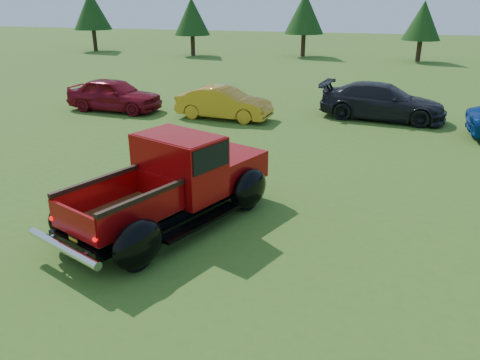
{
  "coord_description": "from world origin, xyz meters",
  "views": [
    {
      "loc": [
        3.16,
        -8.97,
        4.59
      ],
      "look_at": [
        0.5,
        0.2,
        0.85
      ],
      "focal_mm": 35.0,
      "sensor_mm": 36.0,
      "label": 1
    }
  ],
  "objects": [
    {
      "name": "tree_mid_right",
      "position": [
        6.0,
        30.0,
        2.97
      ],
      "size": [
        2.82,
        2.82,
        4.4
      ],
      "color": "#332114",
      "rests_on": "ground"
    },
    {
      "name": "show_car_grey",
      "position": [
        3.46,
        10.41,
        0.71
      ],
      "size": [
        5.11,
        2.61,
        1.42
      ],
      "primitive_type": "imported",
      "rotation": [
        0.0,
        0.0,
        1.44
      ],
      "color": "black",
      "rests_on": "ground"
    },
    {
      "name": "show_car_red",
      "position": [
        -7.63,
        8.77,
        0.7
      ],
      "size": [
        4.18,
        1.87,
        1.4
      ],
      "primitive_type": "imported",
      "rotation": [
        0.0,
        0.0,
        1.52
      ],
      "color": "maroon",
      "rests_on": "ground"
    },
    {
      "name": "show_car_yellow",
      "position": [
        -2.64,
        8.69,
        0.63
      ],
      "size": [
        3.92,
        1.65,
        1.26
      ],
      "primitive_type": "imported",
      "rotation": [
        0.0,
        0.0,
        1.49
      ],
      "color": "orange",
      "rests_on": "ground"
    },
    {
      "name": "ground",
      "position": [
        0.0,
        0.0,
        0.0
      ],
      "size": [
        120.0,
        120.0,
        0.0
      ],
      "primitive_type": "plane",
      "color": "#38631C",
      "rests_on": "ground"
    },
    {
      "name": "tree_far_west",
      "position": [
        -22.0,
        30.0,
        3.52
      ],
      "size": [
        3.33,
        3.33,
        5.2
      ],
      "color": "#332114",
      "rests_on": "ground"
    },
    {
      "name": "pickup_truck",
      "position": [
        -0.73,
        -0.24,
        0.9
      ],
      "size": [
        3.86,
        5.44,
        1.9
      ],
      "rotation": [
        0.0,
        0.0,
        -0.38
      ],
      "color": "black",
      "rests_on": "ground"
    },
    {
      "name": "tree_mid_left",
      "position": [
        -3.0,
        31.0,
        3.38
      ],
      "size": [
        3.2,
        3.2,
        5.0
      ],
      "color": "#332114",
      "rests_on": "ground"
    },
    {
      "name": "tree_west",
      "position": [
        -12.0,
        29.0,
        3.11
      ],
      "size": [
        2.94,
        2.94,
        4.6
      ],
      "color": "#332114",
      "rests_on": "ground"
    }
  ]
}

